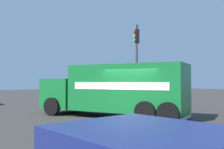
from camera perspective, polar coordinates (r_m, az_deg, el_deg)
name	(u,v)px	position (r m, az deg, el deg)	size (l,w,h in m)	color
ground_plane	(131,122)	(12.19, 4.35, -10.52)	(100.00, 100.00, 0.00)	#33302D
delivery_truck	(116,90)	(13.69, 0.82, -3.43)	(8.35, 5.83, 2.77)	#146B2D
traffic_light_primary	(137,55)	(20.66, 5.57, 4.28)	(3.70, 3.27, 6.03)	#38383D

